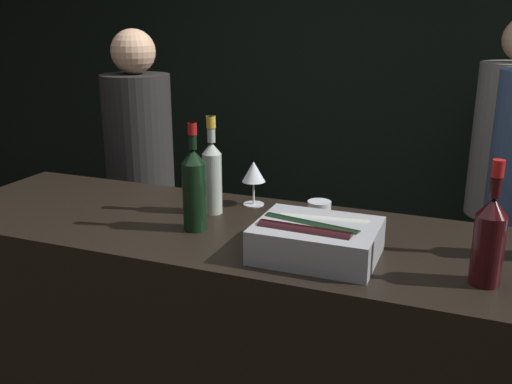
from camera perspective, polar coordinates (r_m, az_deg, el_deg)
The scene contains 10 objects.
wall_back_chalkboard at distance 3.61m, azimuth 11.18°, elevation 10.98°, with size 6.40×0.06×2.80m.
bar_counter at distance 2.13m, azimuth -0.35°, elevation -17.64°, with size 2.30×0.68×1.09m.
ice_bin_with_bottles at distance 1.66m, azimuth 5.96°, elevation -4.62°, with size 0.35×0.27×0.11m.
wine_glass at distance 2.09m, azimuth -0.24°, elevation 1.91°, with size 0.09×0.09×0.17m.
candle_votive at distance 1.99m, azimuth 6.33°, elevation -1.76°, with size 0.08×0.08×0.06m.
rose_wine_bottle at distance 2.00m, azimuth -4.41°, elevation 1.83°, with size 0.07×0.07×0.35m.
red_wine_bottle_burgundy at distance 1.85m, azimuth -6.20°, elevation 0.46°, with size 0.08×0.08×0.35m.
red_wine_bottle_tall at distance 1.58m, azimuth 22.30°, elevation -4.20°, with size 0.08×0.08×0.33m.
person_in_hoodie at distance 2.91m, azimuth -11.40°, elevation 0.80°, with size 0.33×0.33×1.71m.
person_blond_tee at distance 3.07m, azimuth 23.82°, elevation 0.96°, with size 0.37×0.37×1.77m.
Camera 1 is at (0.66, -1.29, 1.76)m, focal length 40.00 mm.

